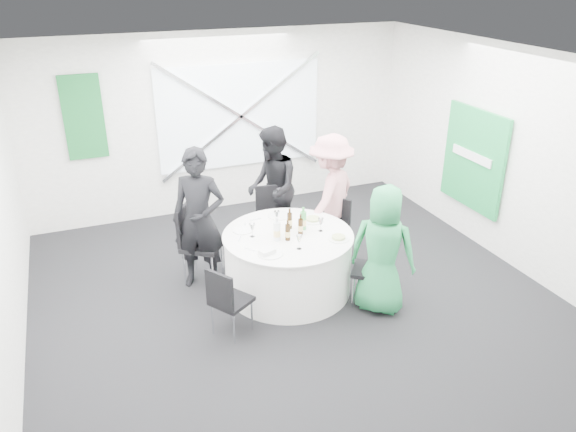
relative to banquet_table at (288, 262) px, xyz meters
name	(u,v)px	position (x,y,z in m)	size (l,w,h in m)	color
floor	(294,297)	(0.00, -0.20, -0.38)	(6.00, 6.00, 0.00)	black
ceiling	(295,61)	(0.00, -0.20, 2.42)	(6.00, 6.00, 0.00)	silver
wall_back	(221,123)	(0.00, 2.80, 1.02)	(6.00, 6.00, 0.00)	silver
wall_front	(470,349)	(0.00, -3.20, 1.02)	(6.00, 6.00, 0.00)	silver
wall_right	(510,158)	(3.00, -0.20, 1.02)	(6.00, 6.00, 0.00)	silver
window_panel	(240,116)	(0.30, 2.76, 1.12)	(2.60, 0.03, 1.60)	white
window_brace_a	(241,116)	(0.30, 2.72, 1.12)	(0.05, 0.05, 3.16)	silver
window_brace_b	(241,116)	(0.30, 2.72, 1.12)	(0.05, 0.05, 3.16)	silver
green_banner	(84,117)	(-2.00, 2.75, 1.32)	(0.55, 0.04, 1.20)	#125A26
green_sign	(473,159)	(2.94, 0.40, 0.82)	(0.05, 1.20, 1.40)	#1A9344
banquet_table	(288,262)	(0.00, 0.00, 0.00)	(1.56, 1.56, 0.76)	white
chair_back	(272,215)	(0.18, 1.05, 0.16)	(0.49, 0.50, 0.93)	black
chair_back_left	(195,237)	(-0.97, 0.68, 0.21)	(0.63, 0.63, 1.00)	black
chair_back_right	(335,224)	(0.91, 0.58, 0.10)	(0.52, 0.52, 0.83)	black
chair_front_right	(378,265)	(0.85, -0.67, 0.14)	(0.57, 0.57, 0.89)	black
chair_front_left	(227,298)	(-0.95, -0.62, 0.10)	(0.52, 0.52, 0.82)	black
person_man_back_left	(199,220)	(-0.94, 0.52, 0.51)	(0.65, 0.42, 1.77)	black
person_man_back	(272,188)	(0.26, 1.23, 0.48)	(0.83, 0.46, 1.71)	black
person_woman_pink	(330,195)	(0.90, 0.73, 0.46)	(1.08, 0.50, 1.68)	pink
person_woman_green	(383,250)	(0.84, -0.77, 0.38)	(0.75, 0.49, 1.53)	#268E4F
plate_back	(279,215)	(0.09, 0.53, 0.39)	(0.28, 0.28, 0.01)	white
plate_back_left	(243,230)	(-0.47, 0.29, 0.39)	(0.24, 0.24, 0.01)	white
plate_back_right	(313,220)	(0.43, 0.24, 0.40)	(0.27, 0.27, 0.04)	white
plate_front_right	(339,238)	(0.50, -0.34, 0.40)	(0.24, 0.24, 0.04)	white
plate_front_left	(270,254)	(-0.36, -0.38, 0.39)	(0.28, 0.28, 0.01)	white
napkin	(267,252)	(-0.40, -0.38, 0.42)	(0.17, 0.11, 0.05)	white
beer_bottle_a	(277,229)	(-0.14, 0.01, 0.47)	(0.06, 0.06, 0.24)	#321D09
beer_bottle_b	(290,221)	(0.08, 0.15, 0.48)	(0.06, 0.06, 0.26)	#321D09
beer_bottle_c	(301,227)	(0.14, -0.05, 0.48)	(0.06, 0.06, 0.25)	#321D09
beer_bottle_d	(288,232)	(-0.06, -0.13, 0.48)	(0.06, 0.06, 0.25)	#321D09
green_water_bottle	(303,221)	(0.22, 0.07, 0.49)	(0.08, 0.08, 0.29)	green
clear_water_bottle	(277,231)	(-0.17, -0.09, 0.49)	(0.08, 0.08, 0.29)	white
wine_glass_a	(321,222)	(0.40, -0.06, 0.50)	(0.07, 0.07, 0.17)	white
wine_glass_b	(277,214)	(-0.02, 0.33, 0.50)	(0.07, 0.07, 0.17)	white
wine_glass_c	(252,227)	(-0.41, 0.10, 0.50)	(0.07, 0.07, 0.17)	white
wine_glass_d	(299,239)	(-0.02, -0.39, 0.50)	(0.07, 0.07, 0.17)	white
fork_a	(283,214)	(0.16, 0.55, 0.38)	(0.01, 0.15, 0.01)	silver
knife_a	(256,220)	(-0.23, 0.53, 0.38)	(0.01, 0.15, 0.01)	silver
fork_b	(250,250)	(-0.54, -0.20, 0.38)	(0.01, 0.15, 0.01)	silver
knife_b	(273,257)	(-0.36, -0.45, 0.38)	(0.01, 0.15, 0.01)	silver
fork_c	(244,226)	(-0.41, 0.40, 0.38)	(0.01, 0.15, 0.01)	silver
knife_c	(240,239)	(-0.57, 0.10, 0.38)	(0.01, 0.15, 0.01)	silver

